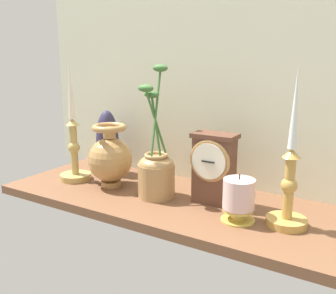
{
  "coord_description": "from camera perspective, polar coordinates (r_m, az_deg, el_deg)",
  "views": [
    {
      "loc": [
        49.04,
        -84.44,
        37.67
      ],
      "look_at": [
        -2.77,
        0.0,
        14.0
      ],
      "focal_mm": 41.06,
      "sensor_mm": 36.0,
      "label": 1
    }
  ],
  "objects": [
    {
      "name": "brass_vase_bulbous",
      "position": [
        1.13,
        -8.57,
        -1.55
      ],
      "size": [
        12.92,
        12.92,
        18.49
      ],
      "color": "#AF824B",
      "rests_on": "ground_plane"
    },
    {
      "name": "mantel_clock",
      "position": [
        1.0,
        6.77,
        -2.98
      ],
      "size": [
        11.31,
        7.45,
        18.5
      ],
      "color": "brown",
      "rests_on": "ground_plane"
    },
    {
      "name": "tall_ceramic_vase",
      "position": [
        1.26,
        -8.96,
        0.81
      ],
      "size": [
        7.33,
        7.33,
        20.61
      ],
      "color": "#2E2A48",
      "rests_on": "ground_plane"
    },
    {
      "name": "ground_plane",
      "position": [
        1.05,
        1.3,
        -8.27
      ],
      "size": [
        100.0,
        36.0,
        2.4
      ],
      "primitive_type": "cube",
      "color": "brown"
    },
    {
      "name": "candlestick_tall_center",
      "position": [
        0.9,
        17.54,
        -5.37
      ],
      "size": [
        9.26,
        9.26,
        35.91
      ],
      "color": "#BF9446",
      "rests_on": "ground_plane"
    },
    {
      "name": "pillar_candle_front",
      "position": [
        0.91,
        10.44,
        -7.56
      ],
      "size": [
        8.0,
        8.0,
        11.33
      ],
      "color": "gold",
      "rests_on": "ground_plane"
    },
    {
      "name": "back_wall",
      "position": [
        1.14,
        6.16,
        10.77
      ],
      "size": [
        120.0,
        2.0,
        65.0
      ],
      "primitive_type": "cube",
      "color": "silver",
      "rests_on": "ground_plane"
    },
    {
      "name": "brass_vase_jar",
      "position": [
        1.04,
        -1.76,
        -3.37
      ],
      "size": [
        10.1,
        10.15,
        35.45
      ],
      "color": "#A9824F",
      "rests_on": "ground_plane"
    },
    {
      "name": "candlestick_tall_left",
      "position": [
        1.21,
        -13.8,
        0.09
      ],
      "size": [
        9.51,
        9.51,
        37.69
      ],
      "color": "tan",
      "rests_on": "ground_plane"
    }
  ]
}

